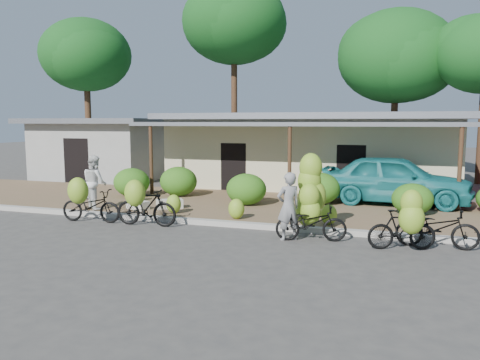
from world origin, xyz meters
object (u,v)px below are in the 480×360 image
object	(u,v)px
teal_van	(395,179)
bike_far_left	(89,203)
bike_left	(144,205)
bike_center	(311,205)
tree_center_right	(393,55)
tree_back_left	(84,54)
bike_right	(405,225)
sack_far	(138,205)
bystander	(95,182)
vendor	(289,206)
tree_far_center	(232,21)
sack_near	(170,204)
bike_far_right	(437,228)

from	to	relation	value
teal_van	bike_far_left	bearing A→B (deg)	126.17
bike_left	teal_van	world-z (taller)	teal_van
bike_far_left	bike_center	size ratio (longest dim) A/B	0.88
tree_center_right	bike_left	xyz separation A→B (m)	(-6.45, -15.40, -5.91)
tree_back_left	bike_far_left	bearing A→B (deg)	-53.87
tree_back_left	bike_center	bearing A→B (deg)	-37.55
bike_center	bike_right	size ratio (longest dim) A/B	1.33
tree_back_left	sack_far	world-z (taller)	tree_back_left
bike_left	bystander	bearing A→B (deg)	59.07
tree_back_left	bike_right	size ratio (longest dim) A/B	5.39
bike_left	bike_right	xyz separation A→B (m)	(7.00, -0.44, -0.00)
bike_right	vendor	distance (m)	2.79
tree_center_right	bike_far_left	xyz separation A→B (m)	(-8.29, -15.44, -5.97)
bike_far_left	bike_right	xyz separation A→B (m)	(8.83, -0.41, 0.05)
tree_far_center	bystander	bearing A→B (deg)	-90.32
bike_center	teal_van	xyz separation A→B (m)	(2.06, 5.31, 0.13)
bike_left	sack_near	world-z (taller)	bike_left
sack_near	bike_right	bearing A→B (deg)	-20.03
bike_left	teal_van	size ratio (longest dim) A/B	0.37
vendor	teal_van	xyz separation A→B (m)	(2.55, 5.68, 0.12)
tree_far_center	teal_van	size ratio (longest dim) A/B	2.19
bike_far_left	bike_left	distance (m)	1.83
tree_back_left	bike_far_right	size ratio (longest dim) A/B	4.69
tree_center_right	bike_center	distance (m)	16.36
tree_far_center	vendor	size ratio (longest dim) A/B	6.41
tree_back_left	vendor	bearing A→B (deg)	-39.34
bike_far_left	vendor	distance (m)	6.07
tree_far_center	bystander	size ratio (longest dim) A/B	6.23
sack_near	bystander	world-z (taller)	bystander
bike_far_left	bike_far_right	distance (m)	9.57
sack_far	sack_near	bearing A→B (deg)	27.75
tree_far_center	tree_center_right	bearing A→B (deg)	3.18
bike_right	teal_van	distance (m)	5.93
bystander	sack_far	bearing A→B (deg)	-132.40
sack_far	teal_van	xyz separation A→B (m)	(8.02, 3.72, 0.72)
tree_center_right	sack_far	distance (m)	16.89
tree_back_left	teal_van	distance (m)	19.40
tree_back_left	sack_near	distance (m)	15.55
tree_far_center	bike_left	world-z (taller)	tree_far_center
tree_back_left	sack_far	size ratio (longest dim) A/B	11.82
bike_right	bike_far_right	world-z (taller)	bike_right
bike_left	tree_far_center	bearing A→B (deg)	6.60
tree_center_right	bike_right	distance (m)	16.92
sack_far	bike_far_right	bearing A→B (deg)	-10.05
tree_far_center	vendor	distance (m)	18.36
bike_far_left	teal_van	xyz separation A→B (m)	(8.61, 5.51, 0.40)
tree_center_right	bike_left	bearing A→B (deg)	-112.74
bike_far_left	tree_center_right	bearing A→B (deg)	-33.29
tree_far_center	sack_near	size ratio (longest dim) A/B	13.07
bike_center	bystander	xyz separation A→B (m)	(-7.34, 1.22, 0.15)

